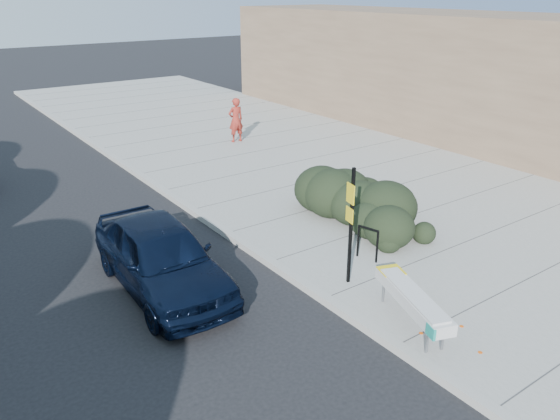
{
  "coord_description": "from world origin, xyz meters",
  "views": [
    {
      "loc": [
        -6.52,
        -7.41,
        6.14
      ],
      "look_at": [
        0.79,
        2.8,
        1.0
      ],
      "focal_mm": 35.0,
      "sensor_mm": 36.0,
      "label": 1
    }
  ],
  "objects_px": {
    "bench": "(412,299)",
    "pedestrian": "(236,120)",
    "sign_post": "(351,219)",
    "sedan_navy": "(161,256)",
    "bike_rack": "(368,240)"
  },
  "relations": [
    {
      "from": "bench",
      "to": "pedestrian",
      "type": "bearing_deg",
      "value": 92.17
    },
    {
      "from": "bike_rack",
      "to": "pedestrian",
      "type": "xyz_separation_m",
      "value": [
        3.06,
        10.95,
        0.42
      ]
    },
    {
      "from": "bench",
      "to": "pedestrian",
      "type": "distance_m",
      "value": 14.07
    },
    {
      "from": "bike_rack",
      "to": "pedestrian",
      "type": "height_order",
      "value": "pedestrian"
    },
    {
      "from": "bike_rack",
      "to": "sign_post",
      "type": "height_order",
      "value": "sign_post"
    },
    {
      "from": "sign_post",
      "to": "pedestrian",
      "type": "bearing_deg",
      "value": 83.23
    },
    {
      "from": "bench",
      "to": "sign_post",
      "type": "height_order",
      "value": "sign_post"
    },
    {
      "from": "bench",
      "to": "sedan_navy",
      "type": "height_order",
      "value": "sedan_navy"
    },
    {
      "from": "bench",
      "to": "pedestrian",
      "type": "relative_size",
      "value": 1.27
    },
    {
      "from": "bench",
      "to": "sign_post",
      "type": "xyz_separation_m",
      "value": [
        0.12,
        1.91,
        0.94
      ]
    },
    {
      "from": "bike_rack",
      "to": "sedan_navy",
      "type": "relative_size",
      "value": 0.18
    },
    {
      "from": "sign_post",
      "to": "sedan_navy",
      "type": "relative_size",
      "value": 0.57
    },
    {
      "from": "sedan_navy",
      "to": "bike_rack",
      "type": "bearing_deg",
      "value": -20.61
    },
    {
      "from": "bike_rack",
      "to": "sedan_navy",
      "type": "bearing_deg",
      "value": 142.27
    },
    {
      "from": "sign_post",
      "to": "pedestrian",
      "type": "height_order",
      "value": "sign_post"
    }
  ]
}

